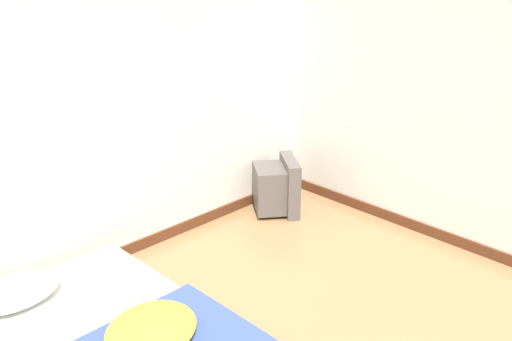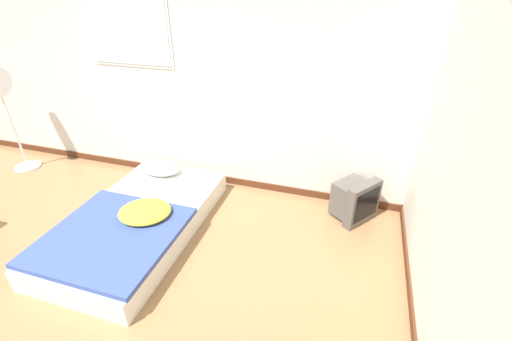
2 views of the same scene
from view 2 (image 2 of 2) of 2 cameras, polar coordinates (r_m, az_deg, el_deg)
The scene contains 4 objects.
wall_back at distance 4.37m, azimuth -13.85°, elevation 14.26°, with size 8.09×0.08×2.60m.
mattress_bed at distance 3.86m, azimuth -19.16°, elevation -7.88°, with size 1.19×2.09×0.38m.
crt_tv at distance 3.96m, azimuth 16.10°, elevation -4.73°, with size 0.54×0.55×0.49m.
standing_fan at distance 5.59m, azimuth -36.52°, elevation 9.35°, with size 0.34×0.38×1.42m.
Camera 2 is at (2.18, -0.93, 2.40)m, focal length 24.00 mm.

